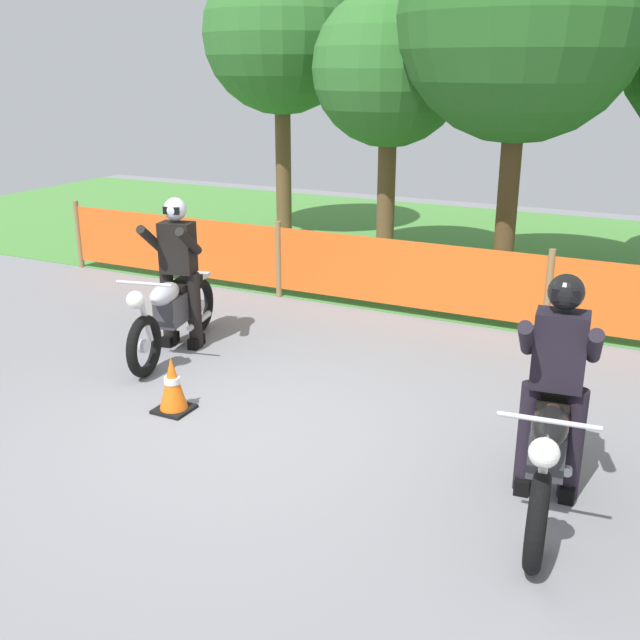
# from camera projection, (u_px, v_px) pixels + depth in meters

# --- Properties ---
(ground) EXTENTS (24.00, 24.00, 0.02)m
(ground) POSITION_uv_depth(u_px,v_px,m) (262.00, 427.00, 6.64)
(ground) COLOR gray
(grass_verge) EXTENTS (24.00, 7.84, 0.01)m
(grass_verge) POSITION_uv_depth(u_px,v_px,m) (482.00, 250.00, 12.90)
(grass_verge) COLOR #4C8C3D
(grass_verge) RESTS_ON ground
(barrier_fence) EXTENTS (10.83, 0.08, 1.05)m
(barrier_fence) POSITION_uv_depth(u_px,v_px,m) (403.00, 274.00, 9.41)
(barrier_fence) COLOR olive
(barrier_fence) RESTS_ON ground
(tree_leftmost) EXTENTS (2.70, 2.70, 4.89)m
(tree_leftmost) POSITION_uv_depth(u_px,v_px,m) (281.00, 35.00, 12.79)
(tree_leftmost) COLOR brown
(tree_leftmost) RESTS_ON ground
(tree_near_left) EXTENTS (2.31, 2.31, 4.14)m
(tree_near_left) POSITION_uv_depth(u_px,v_px,m) (390.00, 70.00, 11.10)
(tree_near_left) COLOR brown
(tree_near_left) RESTS_ON ground
(tree_near_right) EXTENTS (3.18, 3.18, 5.22)m
(tree_near_right) POSITION_uv_depth(u_px,v_px,m) (522.00, 16.00, 9.41)
(tree_near_right) COLOR brown
(tree_near_right) RESTS_ON ground
(motorcycle_lead) EXTENTS (0.62, 2.10, 0.99)m
(motorcycle_lead) POSITION_uv_depth(u_px,v_px,m) (548.00, 448.00, 5.25)
(motorcycle_lead) COLOR black
(motorcycle_lead) RESTS_ON ground
(motorcycle_trailing) EXTENTS (0.68, 2.03, 0.97)m
(motorcycle_trailing) POSITION_uv_depth(u_px,v_px,m) (173.00, 312.00, 8.19)
(motorcycle_trailing) COLOR black
(motorcycle_trailing) RESTS_ON ground
(rider_lead) EXTENTS (0.59, 0.71, 1.69)m
(rider_lead) POSITION_uv_depth(u_px,v_px,m) (557.00, 375.00, 5.30)
(rider_lead) COLOR black
(rider_lead) RESTS_ON ground
(rider_trailing) EXTENTS (0.63, 0.64, 1.69)m
(rider_trailing) POSITION_uv_depth(u_px,v_px,m) (178.00, 268.00, 8.23)
(rider_trailing) COLOR black
(rider_trailing) RESTS_ON ground
(traffic_cone) EXTENTS (0.32, 0.32, 0.53)m
(traffic_cone) POSITION_uv_depth(u_px,v_px,m) (172.00, 385.00, 6.84)
(traffic_cone) COLOR black
(traffic_cone) RESTS_ON ground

